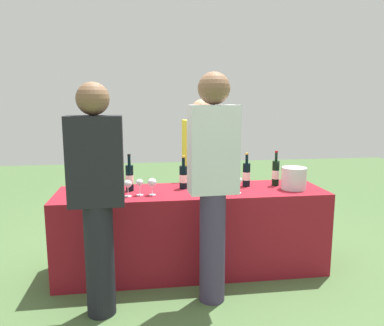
% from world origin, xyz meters
% --- Properties ---
extents(ground_plane, '(12.00, 12.00, 0.00)m').
position_xyz_m(ground_plane, '(0.00, 0.00, 0.00)').
color(ground_plane, '#476638').
extents(tasting_table, '(2.40, 0.65, 0.75)m').
position_xyz_m(tasting_table, '(0.00, 0.00, 0.38)').
color(tasting_table, maroon).
rests_on(tasting_table, ground_plane).
extents(wine_bottle_0, '(0.08, 0.08, 0.30)m').
position_xyz_m(wine_bottle_0, '(-0.95, 0.12, 0.86)').
color(wine_bottle_0, black).
rests_on(wine_bottle_0, tasting_table).
extents(wine_bottle_1, '(0.07, 0.07, 0.33)m').
position_xyz_m(wine_bottle_1, '(-0.55, 0.06, 0.87)').
color(wine_bottle_1, black).
rests_on(wine_bottle_1, tasting_table).
extents(wine_bottle_2, '(0.08, 0.08, 0.30)m').
position_xyz_m(wine_bottle_2, '(-0.07, 0.08, 0.86)').
color(wine_bottle_2, black).
rests_on(wine_bottle_2, tasting_table).
extents(wine_bottle_3, '(0.07, 0.07, 0.32)m').
position_xyz_m(wine_bottle_3, '(0.53, 0.09, 0.87)').
color(wine_bottle_3, black).
rests_on(wine_bottle_3, tasting_table).
extents(wine_bottle_4, '(0.07, 0.07, 0.33)m').
position_xyz_m(wine_bottle_4, '(0.81, 0.08, 0.88)').
color(wine_bottle_4, black).
rests_on(wine_bottle_4, tasting_table).
extents(wine_glass_0, '(0.07, 0.07, 0.13)m').
position_xyz_m(wine_glass_0, '(-0.72, -0.09, 0.85)').
color(wine_glass_0, silver).
rests_on(wine_glass_0, tasting_table).
extents(wine_glass_1, '(0.07, 0.07, 0.14)m').
position_xyz_m(wine_glass_1, '(-0.56, -0.14, 0.86)').
color(wine_glass_1, silver).
rests_on(wine_glass_1, tasting_table).
extents(wine_glass_2, '(0.06, 0.06, 0.14)m').
position_xyz_m(wine_glass_2, '(-0.47, -0.11, 0.86)').
color(wine_glass_2, silver).
rests_on(wine_glass_2, tasting_table).
extents(wine_glass_3, '(0.08, 0.08, 0.15)m').
position_xyz_m(wine_glass_3, '(-0.36, -0.12, 0.86)').
color(wine_glass_3, silver).
rests_on(wine_glass_3, tasting_table).
extents(wine_glass_4, '(0.07, 0.07, 0.14)m').
position_xyz_m(wine_glass_4, '(0.29, -0.14, 0.85)').
color(wine_glass_4, silver).
rests_on(wine_glass_4, tasting_table).
extents(wine_glass_5, '(0.07, 0.07, 0.15)m').
position_xyz_m(wine_glass_5, '(0.38, -0.15, 0.86)').
color(wine_glass_5, silver).
rests_on(wine_glass_5, tasting_table).
extents(ice_bucket, '(0.23, 0.23, 0.20)m').
position_xyz_m(ice_bucket, '(0.93, -0.08, 0.85)').
color(ice_bucket, silver).
rests_on(ice_bucket, tasting_table).
extents(server_pouring, '(0.39, 0.25, 1.56)m').
position_xyz_m(server_pouring, '(0.18, 0.57, 0.85)').
color(server_pouring, '#3F3351').
rests_on(server_pouring, ground_plane).
extents(guest_0, '(0.38, 0.22, 1.68)m').
position_xyz_m(guest_0, '(-0.76, -0.62, 0.92)').
color(guest_0, black).
rests_on(guest_0, ground_plane).
extents(guest_1, '(0.37, 0.24, 1.76)m').
position_xyz_m(guest_1, '(0.08, -0.55, 0.98)').
color(guest_1, '#3F3351').
rests_on(guest_1, ground_plane).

